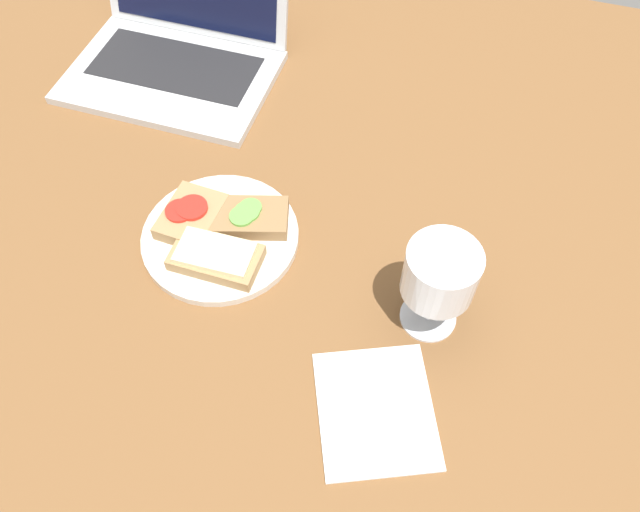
{
  "coord_description": "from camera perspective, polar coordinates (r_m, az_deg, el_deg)",
  "views": [
    {
      "loc": [
        21.82,
        -47.44,
        73.71
      ],
      "look_at": [
        8.42,
        -4.89,
        8.0
      ],
      "focal_mm": 35.0,
      "sensor_mm": 36.0,
      "label": 1
    }
  ],
  "objects": [
    {
      "name": "laptop",
      "position": [
        1.13,
        -12.81,
        18.31
      ],
      "size": [
        33.93,
        27.83,
        19.04
      ],
      "color": "silver",
      "rests_on": "wooden_table"
    },
    {
      "name": "sandwich_with_cheese",
      "position": [
        0.84,
        -9.5,
        -0.05
      ],
      "size": [
        11.77,
        6.6,
        2.61
      ],
      "color": "#A88456",
      "rests_on": "plate"
    },
    {
      "name": "wine_glass",
      "position": [
        0.73,
        10.91,
        -1.81
      ],
      "size": [
        8.75,
        8.75,
        14.11
      ],
      "color": "white",
      "rests_on": "wooden_table"
    },
    {
      "name": "plate",
      "position": [
        0.88,
        -9.08,
        1.74
      ],
      "size": [
        21.74,
        21.74,
        1.25
      ],
      "primitive_type": "cylinder",
      "color": "silver",
      "rests_on": "wooden_table"
    },
    {
      "name": "wooden_table",
      "position": [
        0.89,
        -4.22,
        1.48
      ],
      "size": [
        140.0,
        140.0,
        3.0
      ],
      "primitive_type": "cube",
      "color": "brown",
      "rests_on": "ground"
    },
    {
      "name": "napkin",
      "position": [
        0.75,
        5.11,
        -13.85
      ],
      "size": [
        18.5,
        19.61,
        0.4
      ],
      "primitive_type": "cube",
      "rotation": [
        0.0,
        0.0,
        0.41
      ],
      "color": "white",
      "rests_on": "wooden_table"
    },
    {
      "name": "sandwich_with_tomato",
      "position": [
        0.88,
        -11.69,
        3.63
      ],
      "size": [
        7.82,
        9.79,
        2.71
      ],
      "color": "#A88456",
      "rests_on": "plate"
    },
    {
      "name": "sandwich_with_cucumber",
      "position": [
        0.87,
        -6.56,
        3.67
      ],
      "size": [
        12.38,
        9.21,
        2.54
      ],
      "color": "#937047",
      "rests_on": "plate"
    }
  ]
}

